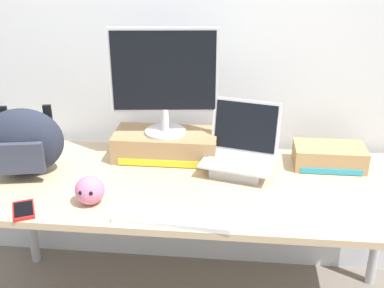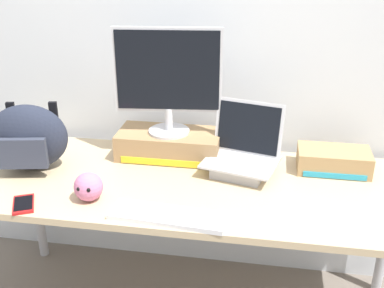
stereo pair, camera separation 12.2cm
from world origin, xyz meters
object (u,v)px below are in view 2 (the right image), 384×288
at_px(toner_box_yellow, 169,144).
at_px(desktop_monitor, 168,78).
at_px(toner_box_cyan, 333,160).
at_px(messenger_backpack, 28,138).
at_px(cell_phone, 23,204).
at_px(plush_toy, 88,187).
at_px(external_keyboard, 168,216).
at_px(open_laptop, 242,160).

distance_m(toner_box_yellow, desktop_monitor, 0.33).
xyz_separation_m(toner_box_yellow, toner_box_cyan, (0.76, -0.03, -0.01)).
xyz_separation_m(desktop_monitor, messenger_backpack, (-0.60, -0.23, -0.24)).
distance_m(toner_box_yellow, cell_phone, 0.73).
distance_m(desktop_monitor, plush_toy, 0.61).
bearing_deg(external_keyboard, toner_box_yellow, 105.67).
bearing_deg(cell_phone, messenger_backpack, 85.07).
relative_size(desktop_monitor, toner_box_cyan, 1.54).
relative_size(open_laptop, messenger_backpack, 0.95).
xyz_separation_m(desktop_monitor, cell_phone, (-0.48, -0.54, -0.38)).
bearing_deg(toner_box_yellow, external_keyboard, -78.69).
height_order(toner_box_yellow, plush_toy, toner_box_yellow).
distance_m(desktop_monitor, messenger_backpack, 0.68).
xyz_separation_m(desktop_monitor, plush_toy, (-0.24, -0.46, -0.33)).
xyz_separation_m(toner_box_yellow, external_keyboard, (0.11, -0.54, -0.05)).
bearing_deg(toner_box_cyan, messenger_backpack, -171.54).
distance_m(cell_phone, toner_box_cyan, 1.35).
height_order(toner_box_yellow, cell_phone, toner_box_yellow).
xyz_separation_m(open_laptop, plush_toy, (-0.59, -0.34, -0.00)).
xyz_separation_m(desktop_monitor, toner_box_cyan, (0.76, -0.02, -0.34)).
distance_m(toner_box_yellow, external_keyboard, 0.55).
height_order(desktop_monitor, toner_box_cyan, desktop_monitor).
xyz_separation_m(messenger_backpack, plush_toy, (0.36, -0.23, -0.09)).
xyz_separation_m(external_keyboard, cell_phone, (-0.59, -0.00, -0.01)).
relative_size(messenger_backpack, toner_box_cyan, 1.20).
bearing_deg(cell_phone, toner_box_yellow, 23.20).
bearing_deg(external_keyboard, open_laptop, 64.41).
xyz_separation_m(external_keyboard, plush_toy, (-0.34, 0.08, 0.05)).
bearing_deg(desktop_monitor, toner_box_yellow, 92.36).
bearing_deg(external_keyboard, cell_phone, -175.34).
height_order(open_laptop, messenger_backpack, open_laptop).
distance_m(desktop_monitor, open_laptop, 0.50).
distance_m(toner_box_yellow, plush_toy, 0.51).
height_order(plush_toy, toner_box_cyan, plush_toy).
bearing_deg(external_keyboard, plush_toy, 170.62).
height_order(external_keyboard, cell_phone, external_keyboard).
height_order(desktop_monitor, open_laptop, desktop_monitor).
relative_size(external_keyboard, toner_box_cyan, 1.42).
bearing_deg(messenger_backpack, toner_box_yellow, 9.94).
distance_m(plush_toy, toner_box_cyan, 1.09).
bearing_deg(toner_box_cyan, plush_toy, -156.64).
bearing_deg(desktop_monitor, plush_toy, -123.68).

